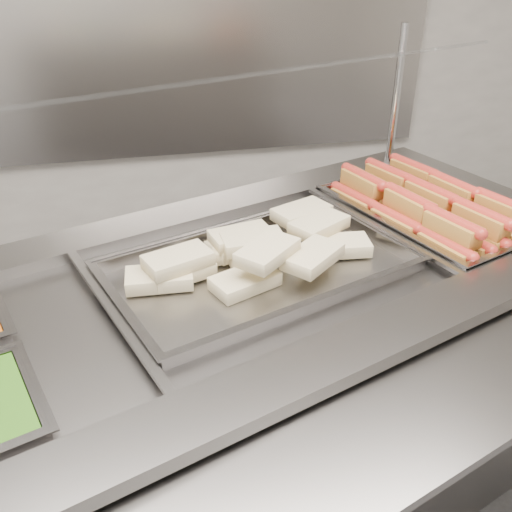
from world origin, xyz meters
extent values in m
cube|color=#A09B96|center=(0.00, 2.45, 1.20)|extent=(3.00, 0.04, 1.20)
cube|color=slate|center=(0.05, 0.47, 0.48)|extent=(2.13, 1.44, 0.95)
cube|color=gray|center=(0.18, 0.11, 0.97)|extent=(1.98, 0.84, 0.03)
cube|color=gray|center=(-0.08, 0.83, 0.97)|extent=(1.98, 0.84, 0.03)
cube|color=gray|center=(0.95, 0.79, 0.97)|extent=(0.35, 0.63, 0.03)
cube|color=black|center=(0.05, 0.47, 0.84)|extent=(1.88, 1.19, 0.02)
cube|color=gray|center=(0.49, 0.63, 0.98)|extent=(0.23, 0.59, 0.01)
cube|color=gray|center=(-0.26, 0.35, 0.98)|extent=(0.23, 0.59, 0.01)
cube|color=gray|center=(0.24, -0.06, 0.93)|extent=(1.95, 0.93, 0.02)
cylinder|color=#BABBBF|center=(0.73, 1.09, 1.23)|extent=(0.03, 0.03, 0.48)
cube|color=silver|center=(-0.03, 0.68, 1.40)|extent=(1.81, 0.92, 0.09)
cube|color=#A36D22|center=(0.63, 0.47, 0.96)|extent=(0.11, 0.17, 0.06)
cylinder|color=#AF251F|center=(0.63, 0.47, 0.99)|extent=(0.09, 0.18, 0.03)
cube|color=#A36D22|center=(0.56, 0.65, 0.96)|extent=(0.11, 0.17, 0.06)
cylinder|color=#AF251F|center=(0.56, 0.65, 0.99)|extent=(0.10, 0.18, 0.03)
cube|color=#A36D22|center=(0.50, 0.83, 0.96)|extent=(0.11, 0.17, 0.06)
cylinder|color=#AF251F|center=(0.50, 0.83, 0.99)|extent=(0.10, 0.18, 0.03)
cube|color=#A36D22|center=(0.69, 0.50, 0.96)|extent=(0.11, 0.17, 0.06)
cylinder|color=#AF251F|center=(0.69, 0.50, 0.99)|extent=(0.10, 0.18, 0.03)
cube|color=#A36D22|center=(0.63, 0.68, 0.96)|extent=(0.11, 0.17, 0.06)
cylinder|color=#AF251F|center=(0.63, 0.68, 0.99)|extent=(0.09, 0.18, 0.03)
cube|color=#A36D22|center=(0.56, 0.86, 0.96)|extent=(0.10, 0.17, 0.06)
cylinder|color=#AF251F|center=(0.56, 0.86, 0.99)|extent=(0.09, 0.18, 0.03)
cube|color=#A36D22|center=(0.76, 0.52, 0.96)|extent=(0.10, 0.17, 0.06)
cylinder|color=#AF251F|center=(0.76, 0.52, 0.99)|extent=(0.09, 0.18, 0.03)
cube|color=#A36D22|center=(0.69, 0.70, 0.96)|extent=(0.11, 0.17, 0.06)
cylinder|color=#AF251F|center=(0.69, 0.70, 0.99)|extent=(0.09, 0.18, 0.03)
cube|color=#A36D22|center=(0.63, 0.88, 0.96)|extent=(0.10, 0.17, 0.06)
cylinder|color=#AF251F|center=(0.63, 0.88, 0.99)|extent=(0.09, 0.18, 0.03)
cube|color=#A36D22|center=(0.82, 0.54, 0.96)|extent=(0.11, 0.17, 0.06)
cylinder|color=#AF251F|center=(0.82, 0.54, 0.99)|extent=(0.09, 0.18, 0.03)
cube|color=#A36D22|center=(0.76, 0.72, 0.96)|extent=(0.11, 0.17, 0.06)
cylinder|color=#AF251F|center=(0.76, 0.72, 0.99)|extent=(0.10, 0.18, 0.03)
cube|color=#A36D22|center=(0.69, 0.90, 0.96)|extent=(0.11, 0.17, 0.06)
cylinder|color=#AF251F|center=(0.69, 0.90, 0.99)|extent=(0.10, 0.18, 0.03)
cube|color=#A36D22|center=(0.88, 0.57, 0.96)|extent=(0.11, 0.17, 0.06)
cylinder|color=#AF251F|center=(0.88, 0.57, 0.99)|extent=(0.10, 0.18, 0.03)
cube|color=#A36D22|center=(0.82, 0.75, 0.96)|extent=(0.11, 0.17, 0.06)
cylinder|color=#AF251F|center=(0.82, 0.75, 0.99)|extent=(0.09, 0.18, 0.03)
cube|color=#A36D22|center=(0.75, 0.93, 0.96)|extent=(0.11, 0.17, 0.06)
cylinder|color=#AF251F|center=(0.75, 0.93, 0.99)|extent=(0.09, 0.18, 0.03)
cube|color=#A36D22|center=(0.65, 0.49, 1.02)|extent=(0.11, 0.17, 0.06)
cylinder|color=#AF251F|center=(0.65, 0.49, 1.04)|extent=(0.09, 0.18, 0.03)
cube|color=#A36D22|center=(0.60, 0.66, 1.02)|extent=(0.10, 0.17, 0.06)
cylinder|color=#AF251F|center=(0.60, 0.66, 1.04)|extent=(0.09, 0.18, 0.03)
cube|color=#A36D22|center=(0.53, 0.85, 1.02)|extent=(0.10, 0.17, 0.06)
cylinder|color=#AF251F|center=(0.53, 0.85, 1.04)|extent=(0.09, 0.18, 0.03)
cube|color=#A36D22|center=(0.75, 0.52, 1.02)|extent=(0.11, 0.17, 0.06)
cylinder|color=#AF251F|center=(0.75, 0.52, 1.04)|extent=(0.09, 0.18, 0.03)
cube|color=#A36D22|center=(0.69, 0.71, 1.02)|extent=(0.11, 0.17, 0.06)
cylinder|color=#AF251F|center=(0.69, 0.71, 1.04)|extent=(0.09, 0.18, 0.03)
cube|color=#A36D22|center=(0.63, 0.88, 1.02)|extent=(0.11, 0.17, 0.06)
cylinder|color=#AF251F|center=(0.63, 0.88, 1.04)|extent=(0.10, 0.18, 0.03)
cube|color=#A36D22|center=(0.85, 0.57, 1.02)|extent=(0.11, 0.17, 0.06)
cylinder|color=#AF251F|center=(0.85, 0.57, 1.04)|extent=(0.10, 0.18, 0.03)
cube|color=#A36D22|center=(0.78, 0.73, 1.02)|extent=(0.10, 0.17, 0.06)
cylinder|color=#AF251F|center=(0.78, 0.73, 1.04)|extent=(0.09, 0.18, 0.03)
cube|color=#A36D22|center=(0.73, 0.90, 1.02)|extent=(0.11, 0.17, 0.06)
cylinder|color=#AF251F|center=(0.73, 0.90, 1.04)|extent=(0.09, 0.18, 0.03)
cube|color=beige|center=(0.08, 0.58, 0.98)|extent=(0.17, 0.10, 0.04)
cube|color=beige|center=(0.08, 0.61, 0.98)|extent=(0.19, 0.15, 0.04)
cube|color=beige|center=(-0.09, 0.50, 0.98)|extent=(0.19, 0.14, 0.04)
cube|color=beige|center=(0.12, 0.56, 0.97)|extent=(0.17, 0.11, 0.04)
cube|color=beige|center=(0.06, 0.43, 0.97)|extent=(0.19, 0.15, 0.04)
cube|color=beige|center=(-0.15, 0.48, 0.97)|extent=(0.17, 0.10, 0.04)
cube|color=beige|center=(0.35, 0.55, 0.98)|extent=(0.17, 0.11, 0.04)
cube|color=beige|center=(0.12, 0.57, 0.98)|extent=(0.19, 0.15, 0.04)
cube|color=beige|center=(-0.10, 0.50, 1.01)|extent=(0.19, 0.15, 0.04)
cube|color=beige|center=(0.28, 0.70, 1.01)|extent=(0.19, 0.15, 0.04)
cube|color=beige|center=(0.31, 0.61, 1.01)|extent=(0.19, 0.16, 0.04)
cube|color=beige|center=(0.24, 0.45, 1.01)|extent=(0.19, 0.18, 0.04)
cube|color=beige|center=(0.08, 0.60, 1.01)|extent=(0.18, 0.13, 0.04)
cube|color=beige|center=(0.11, 0.56, 1.01)|extent=(0.17, 0.10, 0.04)
cube|color=beige|center=(0.12, 0.44, 1.04)|extent=(0.18, 0.18, 0.04)
camera|label=1|loc=(-0.17, -0.74, 1.73)|focal=40.00mm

